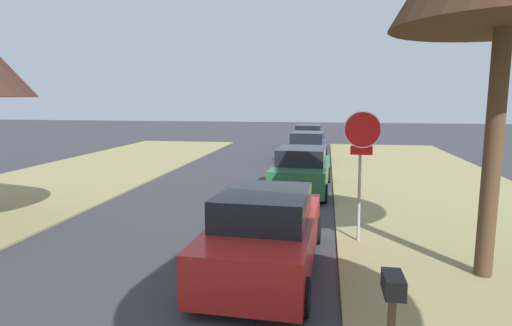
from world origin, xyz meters
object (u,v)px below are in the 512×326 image
(parked_sedan_red, at_px, (265,233))
(parked_sedan_green, at_px, (302,171))
(parked_sedan_navy, at_px, (307,148))
(curbside_mailbox, at_px, (393,297))
(parked_sedan_black, at_px, (309,137))
(stop_sign_far, at_px, (362,148))

(parked_sedan_red, xyz_separation_m, parked_sedan_green, (0.27, 7.15, 0.00))
(parked_sedan_green, bearing_deg, parked_sedan_red, -92.16)
(parked_sedan_navy, bearing_deg, curbside_mailbox, -84.31)
(parked_sedan_navy, xyz_separation_m, parked_sedan_black, (-0.21, 6.34, 0.00))
(parked_sedan_navy, distance_m, parked_sedan_black, 6.34)
(stop_sign_far, bearing_deg, curbside_mailbox, -90.04)
(parked_sedan_red, distance_m, parked_sedan_black, 20.63)
(parked_sedan_red, bearing_deg, curbside_mailbox, -58.17)
(parked_sedan_black, xyz_separation_m, curbside_mailbox, (1.94, -23.64, 0.33))
(stop_sign_far, distance_m, parked_sedan_red, 3.00)
(parked_sedan_black, bearing_deg, curbside_mailbox, -85.32)
(parked_sedan_green, bearing_deg, parked_sedan_black, 91.42)
(stop_sign_far, bearing_deg, parked_sedan_red, -135.41)
(stop_sign_far, relative_size, parked_sedan_navy, 0.66)
(parked_sedan_green, bearing_deg, stop_sign_far, -73.14)
(parked_sedan_green, xyz_separation_m, parked_sedan_black, (-0.33, 13.48, 0.00))
(parked_sedan_green, bearing_deg, parked_sedan_navy, 90.98)
(parked_sedan_green, bearing_deg, curbside_mailbox, -81.04)
(parked_sedan_red, height_order, parked_sedan_green, same)
(stop_sign_far, bearing_deg, parked_sedan_navy, 97.91)
(parked_sedan_navy, distance_m, curbside_mailbox, 17.39)
(parked_sedan_red, distance_m, parked_sedan_green, 7.15)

